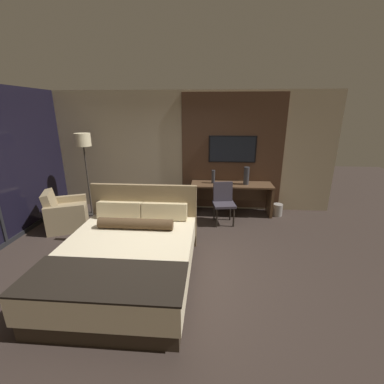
# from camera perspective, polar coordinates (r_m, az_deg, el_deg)

# --- Properties ---
(ground_plane) EXTENTS (16.00, 16.00, 0.00)m
(ground_plane) POSITION_cam_1_polar(r_m,az_deg,el_deg) (4.31, -6.39, -15.71)
(ground_plane) COLOR #332823
(wall_back_tv_panel) EXTENTS (7.20, 0.09, 2.80)m
(wall_back_tv_panel) POSITION_cam_1_polar(r_m,az_deg,el_deg) (6.22, -0.93, 8.84)
(wall_back_tv_panel) COLOR #BCAD8E
(wall_back_tv_panel) RESTS_ON ground_plane
(bed) EXTENTS (1.86, 2.25, 1.14)m
(bed) POSITION_cam_1_polar(r_m,az_deg,el_deg) (3.92, -14.07, -14.12)
(bed) COLOR #33281E
(bed) RESTS_ON ground_plane
(desk) EXTENTS (1.87, 0.57, 0.73)m
(desk) POSITION_cam_1_polar(r_m,az_deg,el_deg) (6.12, 8.68, -0.15)
(desk) COLOR brown
(desk) RESTS_ON ground_plane
(tv) EXTENTS (1.10, 0.04, 0.62)m
(tv) POSITION_cam_1_polar(r_m,az_deg,el_deg) (6.12, 8.96, 9.39)
(tv) COLOR black
(desk_chair) EXTENTS (0.51, 0.51, 0.89)m
(desk_chair) POSITION_cam_1_polar(r_m,az_deg,el_deg) (5.57, 7.00, -1.61)
(desk_chair) COLOR #38333D
(desk_chair) RESTS_ON ground_plane
(armchair_by_window) EXTENTS (0.98, 1.00, 0.82)m
(armchair_by_window) POSITION_cam_1_polar(r_m,az_deg,el_deg) (5.98, -26.17, -4.55)
(armchair_by_window) COLOR #998460
(armchair_by_window) RESTS_ON ground_plane
(floor_lamp) EXTENTS (0.34, 0.34, 1.89)m
(floor_lamp) POSITION_cam_1_polar(r_m,az_deg,el_deg) (6.19, -22.95, 9.22)
(floor_lamp) COLOR #282623
(floor_lamp) RESTS_ON ground_plane
(vase_tall) EXTENTS (0.12, 0.12, 0.40)m
(vase_tall) POSITION_cam_1_polar(r_m,az_deg,el_deg) (5.99, 12.00, 3.56)
(vase_tall) COLOR #333338
(vase_tall) RESTS_ON desk
(vase_short) EXTENTS (0.08, 0.08, 0.31)m
(vase_short) POSITION_cam_1_polar(r_m,az_deg,el_deg) (5.99, 4.74, 3.41)
(vase_short) COLOR #333338
(vase_short) RESTS_ON desk
(waste_bin) EXTENTS (0.22, 0.22, 0.28)m
(waste_bin) POSITION_cam_1_polar(r_m,az_deg,el_deg) (6.33, 18.47, -3.76)
(waste_bin) COLOR gray
(waste_bin) RESTS_ON ground_plane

